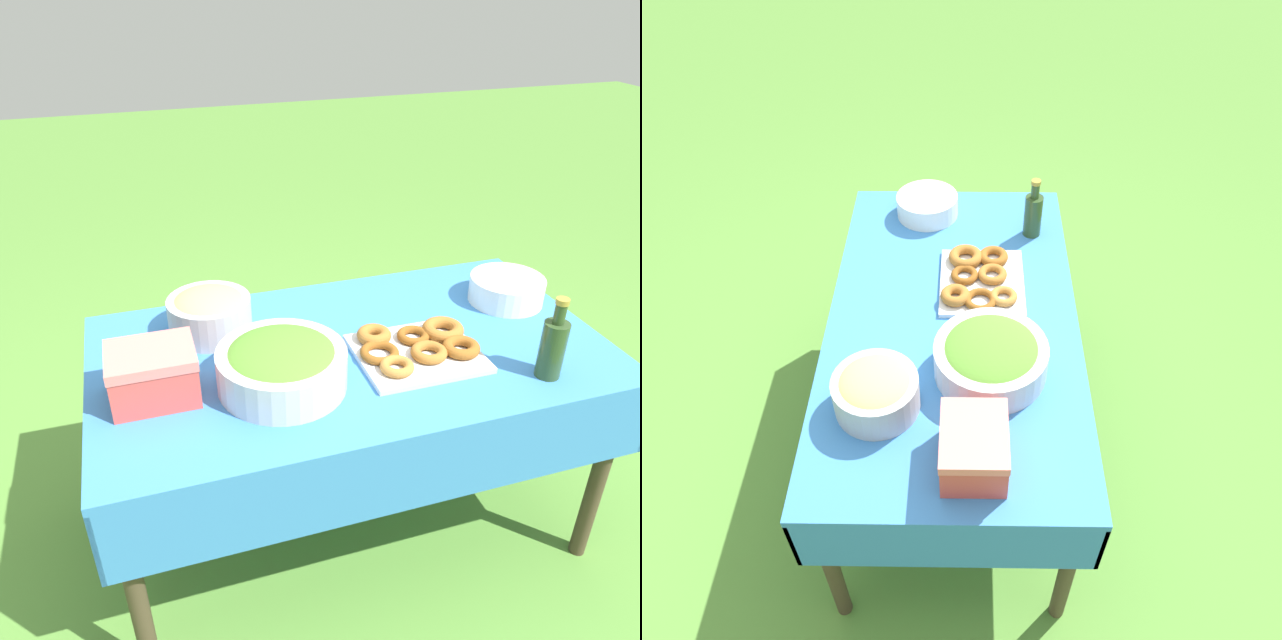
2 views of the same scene
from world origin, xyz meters
TOP-DOWN VIEW (x-y plane):
  - ground_plane at (0.00, 0.00)m, footprint 14.00×14.00m
  - picnic_table at (0.00, 0.00)m, footprint 1.48×0.82m
  - salad_bowl at (-0.24, -0.12)m, footprint 0.34×0.34m
  - pasta_bowl at (-0.37, 0.21)m, footprint 0.25×0.25m
  - donut_platter at (0.17, -0.09)m, footprint 0.38×0.30m
  - plate_stack at (0.58, 0.11)m, footprint 0.24×0.24m
  - olive_oil_bottle at (0.46, -0.29)m, footprint 0.07×0.07m
  - cooler_box at (-0.56, -0.07)m, footprint 0.22×0.18m

SIDE VIEW (x-z plane):
  - ground_plane at x=0.00m, z-range 0.00..0.00m
  - picnic_table at x=0.00m, z-range 0.26..0.97m
  - donut_platter at x=0.17m, z-range 0.70..0.75m
  - plate_stack at x=0.58m, z-range 0.71..0.79m
  - salad_bowl at x=-0.24m, z-range 0.71..0.84m
  - pasta_bowl at x=-0.37m, z-range 0.71..0.84m
  - cooler_box at x=-0.56m, z-range 0.71..0.85m
  - olive_oil_bottle at x=0.46m, z-range 0.68..0.92m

